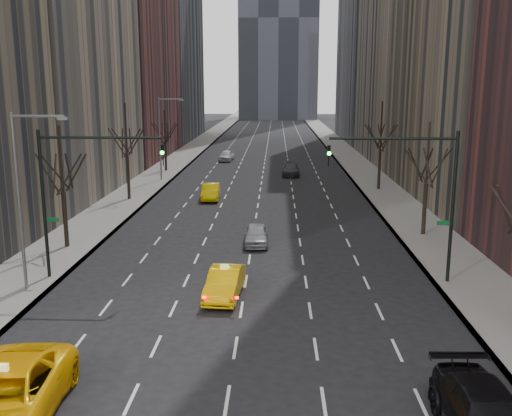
# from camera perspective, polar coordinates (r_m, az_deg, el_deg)

# --- Properties ---
(ground) EXTENTS (400.00, 400.00, 0.00)m
(ground) POSITION_cam_1_polar(r_m,az_deg,el_deg) (20.28, -2.91, -18.70)
(ground) COLOR black
(ground) RESTS_ON ground
(sidewalk_left) EXTENTS (4.50, 320.00, 0.15)m
(sidewalk_left) POSITION_cam_1_polar(r_m,az_deg,el_deg) (89.03, -6.95, 5.40)
(sidewalk_left) COLOR slate
(sidewalk_left) RESTS_ON ground
(sidewalk_right) EXTENTS (4.50, 320.00, 0.15)m
(sidewalk_right) POSITION_cam_1_polar(r_m,az_deg,el_deg) (88.59, 8.97, 5.30)
(sidewalk_right) COLOR slate
(sidewalk_right) RESTS_ON ground
(bld_left_far) EXTENTS (14.00, 28.00, 44.00)m
(bld_left_far) POSITION_cam_1_polar(r_m,az_deg,el_deg) (87.26, -14.15, 19.44)
(bld_left_far) COLOR brown
(bld_left_far) RESTS_ON ground
(tree_lw_b) EXTENTS (3.36, 3.50, 7.82)m
(tree_lw_b) POSITION_cam_1_polar(r_m,az_deg,el_deg) (38.45, -18.71, 1.50)
(tree_lw_b) COLOR black
(tree_lw_b) RESTS_ON ground
(tree_lw_c) EXTENTS (3.36, 3.50, 8.74)m
(tree_lw_c) POSITION_cam_1_polar(r_m,az_deg,el_deg) (53.49, -12.75, 5.02)
(tree_lw_c) COLOR black
(tree_lw_c) RESTS_ON ground
(tree_lw_d) EXTENTS (3.36, 3.50, 7.36)m
(tree_lw_d) POSITION_cam_1_polar(r_m,az_deg,el_deg) (70.99, -9.07, 6.47)
(tree_lw_d) COLOR black
(tree_lw_d) RESTS_ON ground
(tree_rw_b) EXTENTS (3.36, 3.50, 7.82)m
(tree_rw_b) POSITION_cam_1_polar(r_m,az_deg,el_deg) (41.24, 16.64, 2.32)
(tree_rw_b) COLOR black
(tree_rw_b) RESTS_ON ground
(tree_rw_c) EXTENTS (3.36, 3.50, 8.74)m
(tree_rw_c) POSITION_cam_1_polar(r_m,az_deg,el_deg) (58.62, 12.31, 5.64)
(tree_rw_c) COLOR black
(tree_rw_c) RESTS_ON ground
(traffic_mast_left) EXTENTS (6.69, 0.39, 8.00)m
(traffic_mast_left) POSITION_cam_1_polar(r_m,az_deg,el_deg) (31.61, -17.79, 2.63)
(traffic_mast_left) COLOR black
(traffic_mast_left) RESTS_ON ground
(traffic_mast_right) EXTENTS (6.69, 0.39, 8.00)m
(traffic_mast_right) POSITION_cam_1_polar(r_m,az_deg,el_deg) (30.68, 16.20, 2.46)
(traffic_mast_right) COLOR black
(traffic_mast_right) RESTS_ON ground
(streetlight_near) EXTENTS (2.83, 0.22, 9.00)m
(streetlight_near) POSITION_cam_1_polar(r_m,az_deg,el_deg) (30.41, -22.14, 2.21)
(streetlight_near) COLOR slate
(streetlight_near) RESTS_ON ground
(streetlight_far) EXTENTS (2.83, 0.22, 9.00)m
(streetlight_far) POSITION_cam_1_polar(r_m,az_deg,el_deg) (63.75, -9.30, 7.69)
(streetlight_far) COLOR slate
(streetlight_far) RESTS_ON ground
(taxi_suv) EXTENTS (3.46, 6.78, 1.83)m
(taxi_suv) POSITION_cam_1_polar(r_m,az_deg,el_deg) (20.18, -23.83, -16.98)
(taxi_suv) COLOR #FEBC05
(taxi_suv) RESTS_ON ground
(taxi_sedan) EXTENTS (1.88, 4.53, 1.46)m
(taxi_sedan) POSITION_cam_1_polar(r_m,az_deg,el_deg) (28.79, -3.15, -7.49)
(taxi_sedan) COLOR #FFBC05
(taxi_sedan) RESTS_ON ground
(silver_sedan_ahead) EXTENTS (1.69, 3.97, 1.34)m
(silver_sedan_ahead) POSITION_cam_1_polar(r_m,az_deg,el_deg) (38.05, 0.01, -2.66)
(silver_sedan_ahead) COLOR #9A9DA1
(silver_sedan_ahead) RESTS_ON ground
(far_taxi) EXTENTS (1.75, 4.48, 1.45)m
(far_taxi) POSITION_cam_1_polar(r_m,az_deg,el_deg) (53.18, -4.55, 1.63)
(far_taxi) COLOR yellow
(far_taxi) RESTS_ON ground
(far_suv_grey) EXTENTS (2.07, 4.96, 1.43)m
(far_suv_grey) POSITION_cam_1_polar(r_m,az_deg,el_deg) (67.49, 3.50, 3.88)
(far_suv_grey) COLOR #303035
(far_suv_grey) RESTS_ON ground
(far_car_white) EXTENTS (2.07, 4.43, 1.47)m
(far_car_white) POSITION_cam_1_polar(r_m,az_deg,el_deg) (80.67, -2.98, 5.25)
(far_car_white) COLOR silver
(far_car_white) RESTS_ON ground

